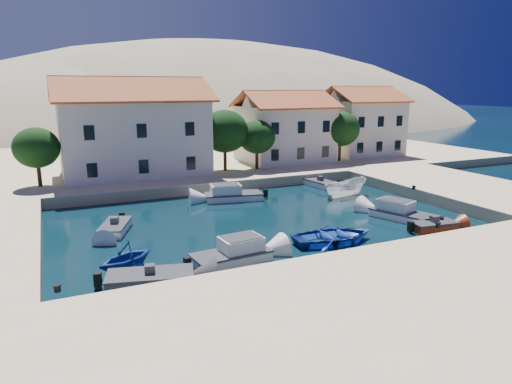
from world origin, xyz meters
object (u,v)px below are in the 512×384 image
Objects in this scene: building_mid at (284,126)px; cabin_cruiser_south at (231,254)px; building_left at (133,125)px; rowboat_south at (333,242)px; cabin_cruiser_east at (403,213)px; boat_east at (345,196)px; building_right at (361,120)px.

building_mid reaches higher than cabin_cruiser_south.
building_left is at bearing 86.96° from cabin_cruiser_south.
rowboat_south is at bearing -111.45° from building_mid.
cabin_cruiser_east is 1.12× the size of boat_east.
building_right is 1.75× the size of rowboat_south.
building_mid is at bearing -13.00° from boat_east.
building_mid is 31.42m from cabin_cruiser_south.
rowboat_south is at bearing -71.78° from building_left.
rowboat_south is 7.99m from cabin_cruiser_east.
building_left is at bearing 16.02° from cabin_cruiser_east.
building_right is at bearing 3.81° from building_left.
building_left reaches higher than building_mid.
building_mid is at bearing 51.49° from cabin_cruiser_south.
building_mid is at bearing -24.84° from cabin_cruiser_east.
building_left is 27.77m from cabin_cruiser_east.
rowboat_south is (-9.97, -25.38, -5.22)m from building_mid.
building_mid is 2.25× the size of cabin_cruiser_south.
boat_east is at bearing -41.43° from building_left.
cabin_cruiser_east is at bearing 5.07° from cabin_cruiser_south.
building_left is 25.46m from cabin_cruiser_south.
rowboat_south is at bearing -129.79° from building_right.
building_mid reaches higher than boat_east.
building_right is (30.00, 2.00, -0.46)m from building_left.
building_left is 2.73× the size of rowboat_south.
building_right is (12.00, 1.00, 0.25)m from building_mid.
building_left is at bearing -176.19° from building_right.
cabin_cruiser_east is at bearing -95.63° from building_mid.
boat_east is (15.37, 10.59, -0.48)m from cabin_cruiser_south.
building_right is 2.02× the size of boat_east.
cabin_cruiser_south reaches higher than boat_east.
cabin_cruiser_south is 0.87× the size of rowboat_south.
building_left is at bearing -176.82° from building_mid.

